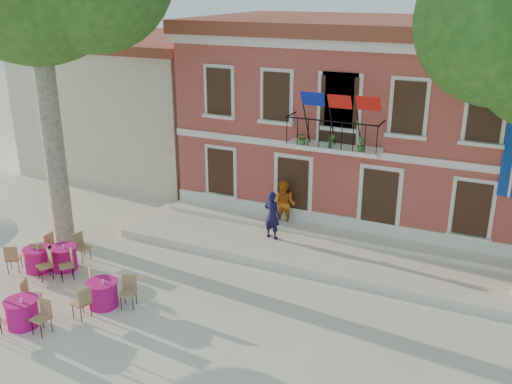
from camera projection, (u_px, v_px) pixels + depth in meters
The scene contains 10 objects.
ground at pixel (203, 303), 16.55m from camera, with size 90.00×90.00×0.00m, color beige.
main_building at pixel (368, 114), 22.95m from camera, with size 13.50×9.59×7.50m.
neighbor_west at pixel (147, 101), 28.60m from camera, with size 9.40×9.40×6.40m.
terrace at pixel (318, 251), 19.44m from camera, with size 14.00×3.40×0.30m, color silver.
pedestrian_navy at pixel (272, 215), 19.81m from camera, with size 0.63×0.41×1.72m, color #120F35.
pedestrian_orange at pixel (284, 204), 20.77m from camera, with size 0.84×0.66×1.74m, color orange.
cafe_table_0 at pixel (38, 258), 18.31m from camera, with size 1.87×1.64×0.95m.
cafe_table_1 at pixel (22, 311), 15.31m from camera, with size 1.70×1.87×0.95m.
cafe_table_3 at pixel (63, 257), 18.40m from camera, with size 1.84×1.76×0.95m.
cafe_table_4 at pixel (103, 292), 16.26m from camera, with size 1.84×1.76×0.95m.
Camera 1 is at (7.56, -12.41, 8.68)m, focal length 40.00 mm.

